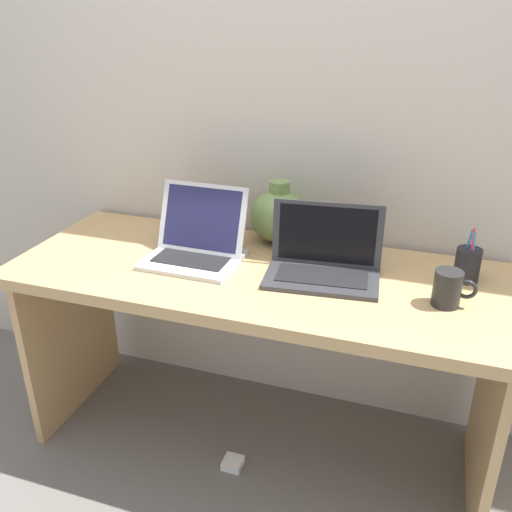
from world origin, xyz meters
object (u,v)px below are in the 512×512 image
at_px(pen_cup, 468,264).
at_px(laptop_left, 198,240).
at_px(power_brick, 233,463).
at_px(laptop_right, 324,257).
at_px(coffee_mug, 448,288).
at_px(green_vase, 279,215).

bearing_deg(pen_cup, laptop_left, -172.93).
height_order(laptop_left, power_brick, laptop_left).
xyz_separation_m(laptop_left, laptop_right, (0.44, 0.01, -0.00)).
bearing_deg(coffee_mug, green_vase, 152.68).
xyz_separation_m(laptop_left, coffee_mug, (0.82, -0.08, -0.01)).
bearing_deg(coffee_mug, laptop_right, 167.47).
xyz_separation_m(laptop_left, pen_cup, (0.87, 0.11, -0.01)).
distance_m(green_vase, coffee_mug, 0.67).
bearing_deg(laptop_left, laptop_right, 0.80).
distance_m(laptop_right, pen_cup, 0.45).
height_order(laptop_right, pen_cup, laptop_right).
distance_m(green_vase, pen_cup, 0.67).
height_order(coffee_mug, power_brick, coffee_mug).
relative_size(laptop_left, pen_cup, 1.73).
bearing_deg(power_brick, green_vase, 84.68).
distance_m(laptop_left, laptop_right, 0.44).
height_order(laptop_right, coffee_mug, laptop_right).
distance_m(coffee_mug, power_brick, 1.01).
height_order(coffee_mug, pen_cup, pen_cup).
height_order(green_vase, power_brick, green_vase).
xyz_separation_m(laptop_left, power_brick, (0.18, -0.18, -0.78)).
relative_size(laptop_right, power_brick, 5.37).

